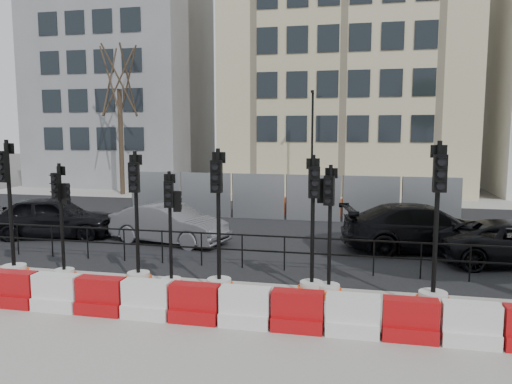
% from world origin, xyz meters
% --- Properties ---
extents(ground, '(120.00, 120.00, 0.00)m').
position_xyz_m(ground, '(0.00, 0.00, 0.00)').
color(ground, '#51514C').
rests_on(ground, ground).
extents(sidewalk_near, '(40.00, 6.00, 0.02)m').
position_xyz_m(sidewalk_near, '(0.00, -3.00, 0.01)').
color(sidewalk_near, gray).
rests_on(sidewalk_near, ground).
extents(road, '(40.00, 14.00, 0.03)m').
position_xyz_m(road, '(0.00, 7.00, 0.01)').
color(road, black).
rests_on(road, ground).
extents(sidewalk_far, '(40.00, 4.00, 0.02)m').
position_xyz_m(sidewalk_far, '(0.00, 16.00, 0.01)').
color(sidewalk_far, gray).
rests_on(sidewalk_far, ground).
extents(building_grey, '(11.00, 9.06, 14.00)m').
position_xyz_m(building_grey, '(-14.00, 21.99, 7.00)').
color(building_grey, gray).
rests_on(building_grey, ground).
extents(building_cream, '(15.00, 10.06, 18.00)m').
position_xyz_m(building_cream, '(2.00, 21.99, 9.00)').
color(building_cream, beige).
rests_on(building_cream, ground).
extents(kerb_railing, '(18.00, 0.04, 1.00)m').
position_xyz_m(kerb_railing, '(0.00, 1.20, 0.69)').
color(kerb_railing, black).
rests_on(kerb_railing, ground).
extents(heras_fencing, '(14.33, 1.72, 2.00)m').
position_xyz_m(heras_fencing, '(-0.49, 9.71, 0.71)').
color(heras_fencing, gray).
rests_on(heras_fencing, ground).
extents(lamp_post_far, '(0.12, 0.56, 6.00)m').
position_xyz_m(lamp_post_far, '(0.50, 14.98, 3.22)').
color(lamp_post_far, black).
rests_on(lamp_post_far, ground).
extents(tree_bare_far, '(2.00, 2.00, 9.00)m').
position_xyz_m(tree_bare_far, '(-11.00, 15.50, 6.65)').
color(tree_bare_far, '#473828').
rests_on(tree_bare_far, ground).
extents(barrier_row, '(13.60, 0.50, 0.80)m').
position_xyz_m(barrier_row, '(-0.00, -2.80, 0.37)').
color(barrier_row, red).
rests_on(barrier_row, ground).
extents(traffic_signal_a, '(0.72, 0.72, 3.66)m').
position_xyz_m(traffic_signal_a, '(-5.45, -1.24, 0.76)').
color(traffic_signal_a, beige).
rests_on(traffic_signal_a, ground).
extents(traffic_signal_b, '(0.61, 0.61, 3.07)m').
position_xyz_m(traffic_signal_b, '(-4.10, -1.09, 0.73)').
color(traffic_signal_b, beige).
rests_on(traffic_signal_b, ground).
extents(traffic_signal_c, '(0.67, 0.67, 3.39)m').
position_xyz_m(traffic_signal_c, '(-2.08, -1.05, 0.70)').
color(traffic_signal_c, beige).
rests_on(traffic_signal_c, ground).
extents(traffic_signal_d, '(0.58, 0.58, 2.94)m').
position_xyz_m(traffic_signal_d, '(-1.16, -1.17, 0.70)').
color(traffic_signal_d, beige).
rests_on(traffic_signal_d, ground).
extents(traffic_signal_e, '(0.69, 0.69, 3.48)m').
position_xyz_m(traffic_signal_e, '(0.02, -1.17, 0.72)').
color(traffic_signal_e, beige).
rests_on(traffic_signal_e, ground).
extents(traffic_signal_f, '(0.66, 0.66, 3.34)m').
position_xyz_m(traffic_signal_f, '(2.19, -0.89, 0.80)').
color(traffic_signal_f, beige).
rests_on(traffic_signal_f, ground).
extents(traffic_signal_g, '(0.62, 0.62, 3.13)m').
position_xyz_m(traffic_signal_g, '(2.56, -0.92, 0.65)').
color(traffic_signal_g, beige).
rests_on(traffic_signal_g, ground).
extents(traffic_signal_h, '(0.72, 0.72, 3.68)m').
position_xyz_m(traffic_signal_h, '(4.81, -1.19, 0.76)').
color(traffic_signal_h, beige).
rests_on(traffic_signal_h, ground).
extents(car_a, '(3.80, 5.28, 1.52)m').
position_xyz_m(car_a, '(-7.69, 3.74, 0.76)').
color(car_a, black).
rests_on(car_a, ground).
extents(car_b, '(3.30, 4.81, 1.37)m').
position_xyz_m(car_b, '(-3.22, 3.77, 0.69)').
color(car_b, '#56565B').
rests_on(car_b, ground).
extents(car_c, '(4.24, 6.10, 1.52)m').
position_xyz_m(car_c, '(5.21, 4.47, 0.76)').
color(car_c, black).
rests_on(car_c, ground).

